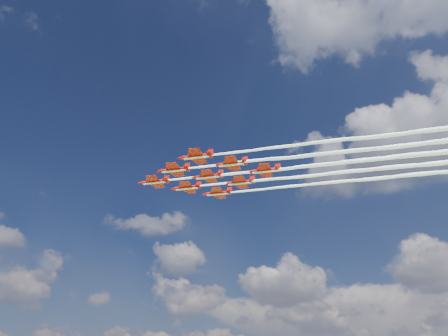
% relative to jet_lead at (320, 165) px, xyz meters
% --- Properties ---
extents(jet_lead, '(107.47, 53.76, 2.84)m').
position_rel_jet_lead_xyz_m(jet_lead, '(0.00, 0.00, 0.00)').
color(jet_lead, '#B40D0A').
extents(jet_row2_port, '(107.47, 53.76, 2.84)m').
position_rel_jet_lead_xyz_m(jet_row2_port, '(11.49, -2.24, 0.00)').
color(jet_row2_port, '#B40D0A').
extents(jet_row2_starb, '(107.47, 53.76, 2.84)m').
position_rel_jet_lead_xyz_m(jet_row2_starb, '(5.53, 10.32, 0.00)').
color(jet_row2_starb, '#B40D0A').
extents(jet_row3_port, '(107.47, 53.76, 2.84)m').
position_rel_jet_lead_xyz_m(jet_row3_port, '(22.99, -4.47, 0.00)').
color(jet_row3_port, '#B40D0A').
extents(jet_row3_centre, '(107.47, 53.76, 2.84)m').
position_rel_jet_lead_xyz_m(jet_row3_centre, '(17.02, 8.09, 0.00)').
color(jet_row3_centre, '#B40D0A').
extents(jet_row3_starb, '(107.47, 53.76, 2.84)m').
position_rel_jet_lead_xyz_m(jet_row3_starb, '(11.05, 20.64, 0.00)').
color(jet_row3_starb, '#B40D0A').
extents(jet_row4_port, '(107.47, 53.76, 2.84)m').
position_rel_jet_lead_xyz_m(jet_row4_port, '(28.51, 5.85, 0.00)').
color(jet_row4_port, '#B40D0A').
extents(jet_row4_starb, '(107.47, 53.76, 2.84)m').
position_rel_jet_lead_xyz_m(jet_row4_starb, '(22.55, 18.41, 0.00)').
color(jet_row4_starb, '#B40D0A').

